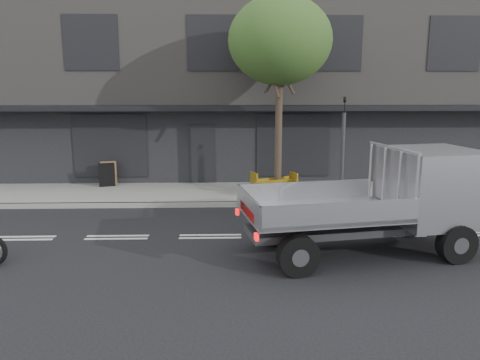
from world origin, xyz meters
name	(u,v)px	position (x,y,z in m)	size (l,w,h in m)	color
ground	(210,237)	(0.00, 0.00, 0.00)	(80.00, 80.00, 0.00)	black
sidewalk	(215,193)	(0.00, 4.70, 0.07)	(32.00, 3.20, 0.15)	gray
kerb	(213,204)	(0.00, 3.10, 0.07)	(32.00, 0.20, 0.15)	gray
building_main	(217,83)	(0.00, 11.30, 4.00)	(26.00, 10.00, 8.00)	slate
street_tree	(280,41)	(2.20, 4.20, 5.28)	(3.40, 3.40, 6.74)	#382B21
traffic_light_pole	(342,154)	(4.20, 3.35, 1.65)	(0.12, 0.12, 3.50)	#2D2D30
flatbed_ute	(412,191)	(4.74, -1.12, 1.43)	(5.69, 3.05, 2.50)	black
construction_barrier	(274,184)	(2.05, 3.89, 0.56)	(1.46, 0.58, 0.82)	yellow
sandwich_board	(107,175)	(-4.01, 5.58, 0.61)	(0.58, 0.39, 0.92)	black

